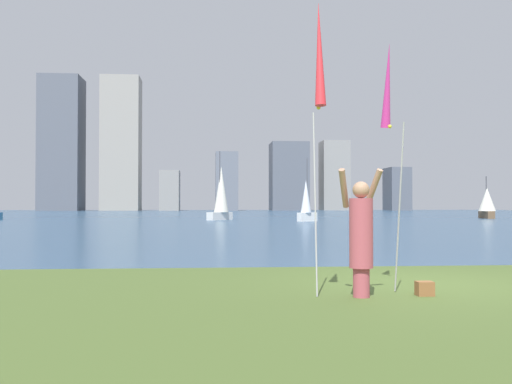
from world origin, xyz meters
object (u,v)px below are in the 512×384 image
object	(u,v)px
bag	(425,289)
sailboat_1	(221,194)
sailboat_4	(487,203)
person	(361,234)
sailboat_2	(306,201)
kite_flag_right	(388,91)
kite_flag_left	(319,59)

from	to	relation	value
bag	sailboat_1	distance (m)	41.51
sailboat_1	sailboat_4	size ratio (longest dim) A/B	1.47
bag	person	bearing A→B (deg)	-176.49
bag	sailboat_1	bearing A→B (deg)	92.97
sailboat_4	bag	bearing A→B (deg)	-117.16
sailboat_2	person	bearing A→B (deg)	-98.32
kite_flag_right	sailboat_4	size ratio (longest dim) A/B	1.00
kite_flag_left	sailboat_1	distance (m)	41.64
kite_flag_left	kite_flag_right	world-z (taller)	kite_flag_left
person	sailboat_4	bearing A→B (deg)	57.30
person	sailboat_1	distance (m)	41.50
sailboat_1	person	bearing A→B (deg)	-88.39
person	bag	size ratio (longest dim) A/B	7.72
kite_flag_right	bag	size ratio (longest dim) A/B	16.07
sailboat_4	person	bearing A→B (deg)	-118.12
kite_flag_left	sailboat_4	distance (m)	50.85
kite_flag_left	sailboat_1	xyz separation A→B (m)	(-0.52, 41.62, -1.25)
kite_flag_left	kite_flag_right	bearing A→B (deg)	34.58
bag	sailboat_2	size ratio (longest dim) A/B	0.05
sailboat_2	sailboat_4	distance (m)	19.85
sailboat_1	bag	bearing A→B (deg)	-87.03
kite_flag_right	sailboat_1	world-z (taller)	sailboat_1
kite_flag_right	bag	xyz separation A→B (m)	(0.34, -0.68, -3.10)
kite_flag_right	sailboat_1	distance (m)	40.78
person	sailboat_4	distance (m)	50.37
sailboat_1	sailboat_2	world-z (taller)	sailboat_1
sailboat_2	sailboat_1	bearing A→B (deg)	144.83
person	sailboat_2	distance (m)	37.24
kite_flag_left	person	bearing A→B (deg)	13.43
bag	sailboat_1	world-z (taller)	sailboat_1
person	sailboat_2	size ratio (longest dim) A/B	0.38
sailboat_2	sailboat_4	xyz separation A→B (m)	(18.35, 7.57, -0.08)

